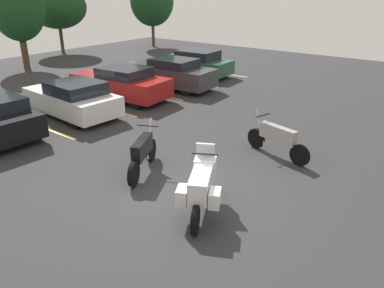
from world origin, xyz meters
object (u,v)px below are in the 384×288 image
object	(u,v)px
motorcycle_touring	(202,184)
car_charcoal	(169,73)
motorcycle_second	(277,139)
car_green	(195,63)
motorcycle_third	(143,153)
car_red	(121,83)
car_white	(73,99)

from	to	relation	value
motorcycle_touring	car_charcoal	size ratio (longest dim) A/B	0.41
motorcycle_second	car_green	size ratio (longest dim) A/B	0.52
motorcycle_third	car_green	size ratio (longest dim) A/B	0.47
car_red	car_charcoal	xyz separation A→B (m)	(2.86, -0.39, 0.01)
motorcycle_second	car_green	world-z (taller)	car_green
car_white	car_charcoal	xyz separation A→B (m)	(5.66, -0.16, 0.05)
motorcycle_third	car_red	world-z (taller)	car_red
motorcycle_second	car_white	xyz separation A→B (m)	(-1.27, 8.12, 0.12)
car_green	car_charcoal	bearing A→B (deg)	-168.83
motorcycle_second	motorcycle_third	size ratio (longest dim) A/B	1.11
car_white	car_red	world-z (taller)	car_red
car_red	car_green	size ratio (longest dim) A/B	1.09
car_white	car_charcoal	size ratio (longest dim) A/B	0.88
motorcycle_touring	car_charcoal	xyz separation A→B (m)	(8.19, 7.91, 0.06)
motorcycle_third	car_red	size ratio (longest dim) A/B	0.43
car_green	motorcycle_second	bearing A→B (deg)	-130.83
motorcycle_third	car_white	world-z (taller)	car_white
car_red	motorcycle_touring	bearing A→B (deg)	-122.71
motorcycle_second	car_red	world-z (taller)	car_red
car_charcoal	car_green	xyz separation A→B (m)	(2.99, 0.59, -0.02)
motorcycle_second	car_white	distance (m)	8.22
motorcycle_touring	motorcycle_third	distance (m)	2.48
motorcycle_third	car_red	distance (m)	7.56
motorcycle_touring	car_red	bearing A→B (deg)	57.29
motorcycle_third	car_green	bearing A→B (deg)	29.92
car_white	car_red	xyz separation A→B (m)	(2.80, 0.23, 0.05)
motorcycle_second	car_red	distance (m)	8.49
motorcycle_third	car_white	bearing A→B (deg)	71.14
car_charcoal	car_green	size ratio (longest dim) A/B	1.14
motorcycle_second	motorcycle_touring	bearing A→B (deg)	179.23
car_charcoal	motorcycle_second	bearing A→B (deg)	-118.90
motorcycle_third	car_white	distance (m)	5.98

